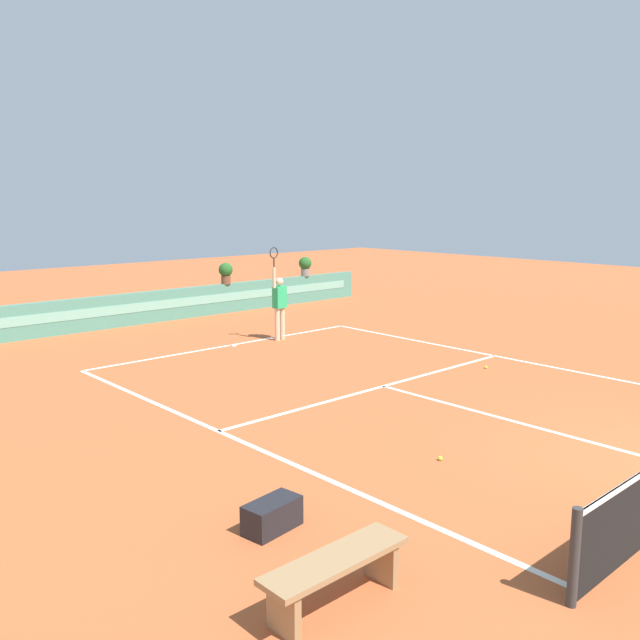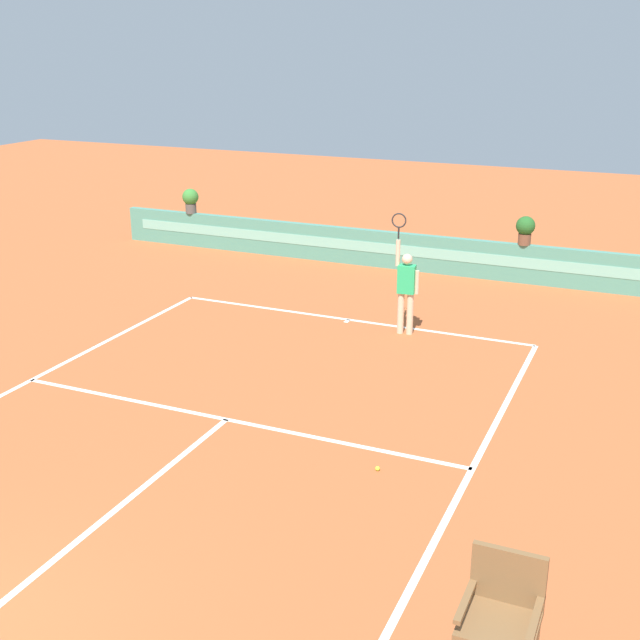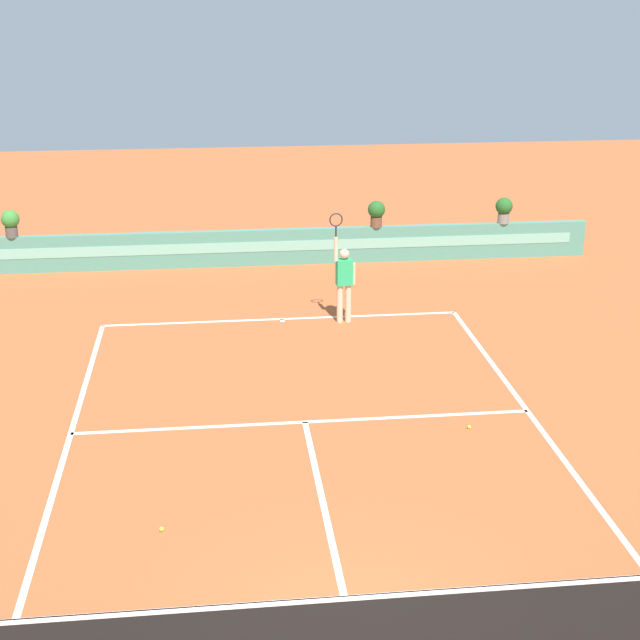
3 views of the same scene
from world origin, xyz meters
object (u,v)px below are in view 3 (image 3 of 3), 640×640
(tennis_player, at_px, (344,278))
(potted_plant_far_right, at_px, (504,209))
(potted_plant_far_left, at_px, (10,222))
(tennis_ball_mid_court, at_px, (469,427))
(potted_plant_right, at_px, (376,212))
(tennis_ball_near_baseline, at_px, (162,529))

(tennis_player, xyz_separation_m, potted_plant_far_right, (5.19, 4.84, 0.36))
(potted_plant_far_left, bearing_deg, tennis_ball_mid_court, -47.46)
(tennis_ball_mid_court, xyz_separation_m, potted_plant_far_left, (-9.71, 10.58, 1.38))
(tennis_ball_mid_court, bearing_deg, potted_plant_far_left, 132.54)
(potted_plant_far_right, bearing_deg, potted_plant_right, 180.00)
(tennis_ball_mid_court, distance_m, potted_plant_far_left, 14.43)
(tennis_player, bearing_deg, potted_plant_far_left, 149.63)
(tennis_ball_near_baseline, height_order, potted_plant_far_left, potted_plant_far_left)
(tennis_player, distance_m, potted_plant_right, 5.10)
(potted_plant_right, height_order, potted_plant_far_left, same)
(tennis_player, height_order, potted_plant_right, tennis_player)
(tennis_ball_mid_court, xyz_separation_m, potted_plant_far_right, (3.75, 10.58, 1.38))
(tennis_player, relative_size, potted_plant_far_right, 3.57)
(tennis_ball_mid_court, relative_size, potted_plant_far_right, 0.09)
(tennis_ball_mid_court, height_order, potted_plant_far_left, potted_plant_far_left)
(tennis_ball_mid_court, height_order, potted_plant_right, potted_plant_right)
(potted_plant_far_right, height_order, potted_plant_far_left, same)
(potted_plant_far_left, bearing_deg, potted_plant_right, 0.00)
(tennis_player, distance_m, tennis_ball_mid_court, 6.01)
(tennis_ball_mid_court, bearing_deg, tennis_player, 104.16)
(tennis_player, xyz_separation_m, potted_plant_far_left, (-8.26, 4.84, 0.36))
(tennis_player, height_order, potted_plant_far_left, tennis_player)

